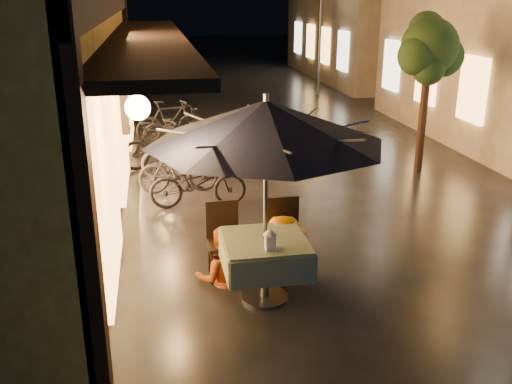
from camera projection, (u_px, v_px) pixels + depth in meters
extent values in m
plane|color=black|center=(396.00, 287.00, 7.12)|extent=(90.00, 90.00, 0.00)
cube|color=black|center=(109.00, 4.00, 9.17)|extent=(0.12, 11.00, 0.35)
cube|color=black|center=(147.00, 39.00, 9.44)|extent=(1.20, 10.50, 0.12)
cube|color=#FDAD50|center=(106.00, 183.00, 6.55)|extent=(0.10, 2.20, 2.40)
cube|color=#FDAD50|center=(120.00, 120.00, 9.80)|extent=(0.10, 2.20, 2.40)
cube|color=#FDAD50|center=(127.00, 88.00, 13.05)|extent=(0.10, 2.20, 2.40)
cube|color=#FDAD50|center=(473.00, 89.00, 12.30)|extent=(0.10, 1.00, 1.40)
cube|color=#FDAD50|center=(426.00, 76.00, 14.34)|extent=(0.10, 1.00, 1.40)
cube|color=#FDAD50|center=(392.00, 65.00, 16.39)|extent=(0.10, 1.00, 1.40)
cube|color=#FDAD50|center=(343.00, 51.00, 20.47)|extent=(0.10, 1.00, 1.40)
cube|color=#FDAD50|center=(325.00, 46.00, 22.52)|extent=(0.10, 1.00, 1.40)
cube|color=#FDAD50|center=(310.00, 41.00, 24.56)|extent=(0.10, 1.00, 1.40)
cube|color=#FDAD50|center=(298.00, 38.00, 26.61)|extent=(0.10, 1.00, 1.40)
cylinder|color=black|center=(423.00, 119.00, 11.34)|extent=(0.16, 0.16, 2.20)
sphere|color=black|center=(430.00, 47.00, 10.87)|extent=(1.10, 1.10, 1.10)
sphere|color=black|center=(443.00, 56.00, 11.09)|extent=(0.80, 0.80, 0.80)
sphere|color=black|center=(418.00, 56.00, 10.73)|extent=(0.76, 0.76, 0.76)
sphere|color=black|center=(426.00, 29.00, 11.06)|extent=(0.70, 0.70, 0.70)
sphere|color=black|center=(429.00, 70.00, 10.76)|extent=(0.60, 0.60, 0.60)
cylinder|color=#59595E|center=(320.00, 37.00, 19.97)|extent=(0.12, 0.12, 4.00)
cylinder|color=#59595E|center=(265.00, 272.00, 6.72)|extent=(0.10, 0.10, 0.72)
cylinder|color=#59595E|center=(265.00, 297.00, 6.83)|extent=(0.56, 0.56, 0.04)
cube|color=#285131|center=(265.00, 241.00, 6.59)|extent=(0.95, 0.95, 0.06)
cube|color=#285131|center=(305.00, 251.00, 6.72)|extent=(0.04, 0.95, 0.33)
cube|color=#285131|center=(225.00, 258.00, 6.56)|extent=(0.04, 0.95, 0.33)
cube|color=#285131|center=(258.00, 238.00, 7.08)|extent=(0.95, 0.04, 0.33)
cube|color=#285131|center=(273.00, 273.00, 6.20)|extent=(0.95, 0.04, 0.33)
cylinder|color=#59595E|center=(265.00, 209.00, 6.46)|extent=(0.05, 0.05, 2.30)
cone|color=black|center=(266.00, 122.00, 6.13)|extent=(2.67, 2.67, 0.48)
cylinder|color=#59595E|center=(266.00, 99.00, 6.04)|extent=(0.06, 0.06, 0.12)
cube|color=black|center=(224.00, 245.00, 7.23)|extent=(0.42, 0.42, 0.05)
cube|color=black|center=(222.00, 221.00, 7.32)|extent=(0.42, 0.04, 0.55)
cylinder|color=black|center=(212.00, 269.00, 7.11)|extent=(0.04, 0.04, 0.43)
cylinder|color=black|center=(241.00, 266.00, 7.17)|extent=(0.04, 0.04, 0.43)
cylinder|color=black|center=(209.00, 256.00, 7.44)|extent=(0.04, 0.04, 0.43)
cylinder|color=black|center=(236.00, 254.00, 7.50)|extent=(0.04, 0.04, 0.43)
cube|color=black|center=(286.00, 240.00, 7.36)|extent=(0.42, 0.42, 0.05)
cube|color=black|center=(283.00, 217.00, 7.45)|extent=(0.42, 0.04, 0.55)
cylinder|color=black|center=(275.00, 264.00, 7.24)|extent=(0.04, 0.04, 0.43)
cylinder|color=black|center=(302.00, 261.00, 7.30)|extent=(0.04, 0.04, 0.43)
cylinder|color=black|center=(269.00, 252.00, 7.57)|extent=(0.04, 0.04, 0.43)
cylinder|color=black|center=(296.00, 250.00, 7.63)|extent=(0.04, 0.04, 0.43)
cube|color=white|center=(270.00, 242.00, 6.28)|extent=(0.11, 0.11, 0.18)
cube|color=#FFD88C|center=(270.00, 243.00, 6.29)|extent=(0.07, 0.07, 0.12)
cone|color=white|center=(270.00, 232.00, 6.24)|extent=(0.16, 0.16, 0.07)
imported|color=#BC4D18|center=(221.00, 229.00, 7.06)|extent=(0.70, 0.56, 1.41)
imported|color=orange|center=(284.00, 219.00, 7.12)|extent=(1.13, 0.77, 1.60)
imported|color=black|center=(198.00, 182.00, 9.66)|extent=(1.65, 0.57, 0.86)
imported|color=black|center=(178.00, 169.00, 10.34)|extent=(1.47, 0.42, 0.88)
imported|color=black|center=(185.00, 156.00, 11.09)|extent=(1.83, 0.91, 0.92)
imported|color=black|center=(158.00, 144.00, 11.89)|extent=(1.68, 1.07, 0.98)
imported|color=black|center=(176.00, 126.00, 13.72)|extent=(1.76, 1.04, 0.87)
imported|color=black|center=(170.00, 121.00, 13.91)|extent=(1.77, 0.86, 1.02)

